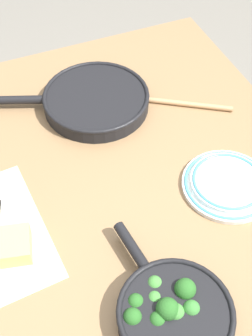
{
  "coord_description": "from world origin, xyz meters",
  "views": [
    {
      "loc": [
        0.7,
        -0.29,
        1.67
      ],
      "look_at": [
        0.0,
        0.0,
        0.77
      ],
      "focal_mm": 50.0,
      "sensor_mm": 36.0,
      "label": 1
    }
  ],
  "objects_px": {
    "skillet_eggs": "(95,100)",
    "wooden_spoon": "(152,100)",
    "skillet_broccoli": "(173,313)",
    "dinner_plate_stack": "(228,184)",
    "cheese_block": "(14,246)"
  },
  "relations": [
    {
      "from": "skillet_eggs",
      "to": "wooden_spoon",
      "type": "height_order",
      "value": "skillet_eggs"
    },
    {
      "from": "wooden_spoon",
      "to": "cheese_block",
      "type": "relative_size",
      "value": 3.37
    },
    {
      "from": "skillet_eggs",
      "to": "dinner_plate_stack",
      "type": "distance_m",
      "value": 0.45
    },
    {
      "from": "skillet_eggs",
      "to": "cheese_block",
      "type": "distance_m",
      "value": 0.5
    },
    {
      "from": "wooden_spoon",
      "to": "dinner_plate_stack",
      "type": "height_order",
      "value": "dinner_plate_stack"
    },
    {
      "from": "cheese_block",
      "to": "dinner_plate_stack",
      "type": "relative_size",
      "value": 0.44
    },
    {
      "from": "wooden_spoon",
      "to": "dinner_plate_stack",
      "type": "distance_m",
      "value": 0.36
    },
    {
      "from": "skillet_eggs",
      "to": "skillet_broccoli",
      "type": "bearing_deg",
      "value": 104.47
    },
    {
      "from": "skillet_broccoli",
      "to": "wooden_spoon",
      "type": "height_order",
      "value": "skillet_broccoli"
    },
    {
      "from": "skillet_broccoli",
      "to": "wooden_spoon",
      "type": "bearing_deg",
      "value": -27.45
    },
    {
      "from": "wooden_spoon",
      "to": "dinner_plate_stack",
      "type": "xyz_separation_m",
      "value": [
        0.36,
        0.04,
        0.01
      ]
    },
    {
      "from": "skillet_broccoli",
      "to": "dinner_plate_stack",
      "type": "xyz_separation_m",
      "value": [
        -0.25,
        0.28,
        -0.02
      ]
    },
    {
      "from": "skillet_broccoli",
      "to": "dinner_plate_stack",
      "type": "relative_size",
      "value": 1.56
    },
    {
      "from": "wooden_spoon",
      "to": "cheese_block",
      "type": "xyz_separation_m",
      "value": [
        0.33,
        -0.49,
        0.01
      ]
    },
    {
      "from": "skillet_broccoli",
      "to": "skillet_eggs",
      "type": "distance_m",
      "value": 0.66
    }
  ]
}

